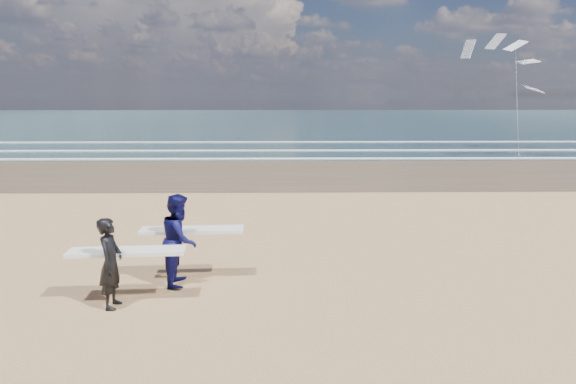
{
  "coord_description": "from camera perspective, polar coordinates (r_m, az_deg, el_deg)",
  "views": [
    {
      "loc": [
        3.45,
        -8.38,
        3.92
      ],
      "look_at": [
        3.69,
        6.0,
        1.17
      ],
      "focal_mm": 32.0,
      "sensor_mm": 36.0,
      "label": 1
    }
  ],
  "objects": [
    {
      "name": "kite_1",
      "position": [
        39.38,
        24.04,
        11.5
      ],
      "size": [
        6.63,
        4.83,
        8.57
      ],
      "color": "slate",
      "rests_on": "ground"
    },
    {
      "name": "surfer_far",
      "position": [
        10.93,
        -11.86,
        -5.11
      ],
      "size": [
        2.23,
        1.15,
        1.91
      ],
      "color": "#0B0B3F",
      "rests_on": "ground"
    },
    {
      "name": "foam_breakers",
      "position": [
        40.24,
        23.42,
        4.4
      ],
      "size": [
        220.0,
        11.7,
        0.05
      ],
      "color": "white",
      "rests_on": "ground"
    },
    {
      "name": "ocean",
      "position": [
        82.15,
        10.79,
        7.89
      ],
      "size": [
        220.0,
        100.0,
        0.02
      ],
      "primitive_type": "cube",
      "color": "#1B333C",
      "rests_on": "ground"
    },
    {
      "name": "surfer_near",
      "position": [
        10.12,
        -18.85,
        -7.29
      ],
      "size": [
        2.23,
        0.99,
        1.71
      ],
      "color": "black",
      "rests_on": "ground"
    }
  ]
}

